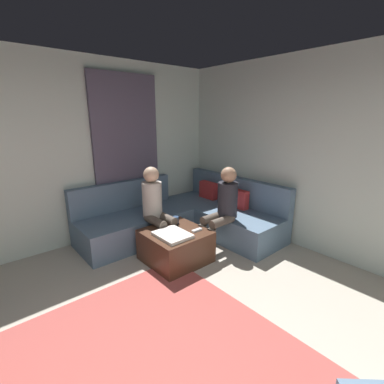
{
  "coord_description": "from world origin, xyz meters",
  "views": [
    {
      "loc": [
        1.14,
        -0.75,
        1.89
      ],
      "look_at": [
        -1.63,
        1.63,
        0.85
      ],
      "focal_mm": 25.43,
      "sensor_mm": 36.0,
      "label": 1
    }
  ],
  "objects_px": {
    "coffee_mug": "(176,220)",
    "game_remote": "(197,230)",
    "person_on_couch_back": "(223,206)",
    "person_on_couch_side": "(156,206)",
    "sectional_couch": "(186,217)",
    "ottoman": "(176,246)"
  },
  "relations": [
    {
      "from": "coffee_mug",
      "to": "ottoman",
      "type": "bearing_deg",
      "value": -39.29
    },
    {
      "from": "game_remote",
      "to": "person_on_couch_side",
      "type": "xyz_separation_m",
      "value": [
        -0.62,
        -0.22,
        0.23
      ]
    },
    {
      "from": "coffee_mug",
      "to": "game_remote",
      "type": "height_order",
      "value": "coffee_mug"
    },
    {
      "from": "sectional_couch",
      "to": "game_remote",
      "type": "relative_size",
      "value": 17.0
    },
    {
      "from": "sectional_couch",
      "to": "person_on_couch_side",
      "type": "xyz_separation_m",
      "value": [
        0.15,
        -0.65,
        0.38
      ]
    },
    {
      "from": "coffee_mug",
      "to": "game_remote",
      "type": "relative_size",
      "value": 0.63
    },
    {
      "from": "game_remote",
      "to": "person_on_couch_side",
      "type": "bearing_deg",
      "value": -160.53
    },
    {
      "from": "coffee_mug",
      "to": "person_on_couch_back",
      "type": "distance_m",
      "value": 0.69
    },
    {
      "from": "person_on_couch_side",
      "to": "game_remote",
      "type": "bearing_deg",
      "value": 109.47
    },
    {
      "from": "person_on_couch_back",
      "to": "person_on_couch_side",
      "type": "bearing_deg",
      "value": 49.01
    },
    {
      "from": "game_remote",
      "to": "person_on_couch_side",
      "type": "distance_m",
      "value": 0.69
    },
    {
      "from": "sectional_couch",
      "to": "ottoman",
      "type": "xyz_separation_m",
      "value": [
        0.59,
        -0.65,
        -0.07
      ]
    },
    {
      "from": "person_on_couch_back",
      "to": "person_on_couch_side",
      "type": "height_order",
      "value": "same"
    },
    {
      "from": "sectional_couch",
      "to": "coffee_mug",
      "type": "height_order",
      "value": "sectional_couch"
    },
    {
      "from": "coffee_mug",
      "to": "person_on_couch_side",
      "type": "xyz_separation_m",
      "value": [
        -0.22,
        -0.18,
        0.19
      ]
    },
    {
      "from": "sectional_couch",
      "to": "coffee_mug",
      "type": "relative_size",
      "value": 26.84
    },
    {
      "from": "coffee_mug",
      "to": "person_on_couch_back",
      "type": "xyz_separation_m",
      "value": [
        0.4,
        0.53,
        0.19
      ]
    },
    {
      "from": "person_on_couch_back",
      "to": "coffee_mug",
      "type": "bearing_deg",
      "value": 53.13
    },
    {
      "from": "sectional_couch",
      "to": "coffee_mug",
      "type": "xyz_separation_m",
      "value": [
        0.37,
        -0.47,
        0.19
      ]
    },
    {
      "from": "sectional_couch",
      "to": "person_on_couch_back",
      "type": "distance_m",
      "value": 0.85
    },
    {
      "from": "coffee_mug",
      "to": "game_remote",
      "type": "distance_m",
      "value": 0.4
    },
    {
      "from": "game_remote",
      "to": "person_on_couch_back",
      "type": "distance_m",
      "value": 0.54
    }
  ]
}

